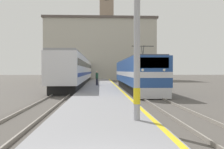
{
  "coord_description": "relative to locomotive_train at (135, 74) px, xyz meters",
  "views": [
    {
      "loc": [
        -0.07,
        -4.47,
        2.18
      ],
      "look_at": [
        1.19,
        22.29,
        1.78
      ],
      "focal_mm": 42.0,
      "sensor_mm": 36.0,
      "label": 1
    }
  ],
  "objects": [
    {
      "name": "ground_plane",
      "position": [
        -3.87,
        5.76,
        -1.79
      ],
      "size": [
        200.0,
        200.0,
        0.0
      ],
      "primitive_type": "plane",
      "color": "#514C47"
    },
    {
      "name": "platform",
      "position": [
        -3.87,
        0.76,
        -1.62
      ],
      "size": [
        4.16,
        140.0,
        0.34
      ],
      "color": "gray",
      "rests_on": "ground"
    },
    {
      "name": "rail_track_near",
      "position": [
        0.0,
        0.76,
        -1.76
      ],
      "size": [
        2.83,
        140.0,
        0.16
      ],
      "color": "#514C47",
      "rests_on": "ground"
    },
    {
      "name": "rail_track_far",
      "position": [
        -7.26,
        0.76,
        -1.76
      ],
      "size": [
        2.83,
        140.0,
        0.16
      ],
      "color": "#514C47",
      "rests_on": "ground"
    },
    {
      "name": "locomotive_train",
      "position": [
        0.0,
        0.0,
        0.0
      ],
      "size": [
        2.92,
        19.49,
        4.46
      ],
      "color": "black",
      "rests_on": "ground"
    },
    {
      "name": "passenger_train",
      "position": [
        -7.26,
        17.68,
        0.39
      ],
      "size": [
        2.92,
        49.45,
        4.06
      ],
      "color": "black",
      "rests_on": "ground"
    },
    {
      "name": "catenary_mast",
      "position": [
        -2.44,
        -19.06,
        2.48
      ],
      "size": [
        2.86,
        0.26,
        7.76
      ],
      "color": "#9E9EA3",
      "rests_on": "platform"
    },
    {
      "name": "person_on_platform",
      "position": [
        -4.29,
        4.15,
        -0.51
      ],
      "size": [
        0.34,
        0.34,
        1.79
      ],
      "color": "#23232D",
      "rests_on": "platform"
    },
    {
      "name": "clock_tower",
      "position": [
        -2.16,
        40.56,
        12.71
      ],
      "size": [
        4.5,
        4.5,
        27.45
      ],
      "color": "gray",
      "rests_on": "ground"
    },
    {
      "name": "station_building",
      "position": [
        -3.8,
        33.71,
        5.36
      ],
      "size": [
        25.59,
        10.47,
        14.25
      ],
      "color": "#B7B2A3",
      "rests_on": "ground"
    }
  ]
}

